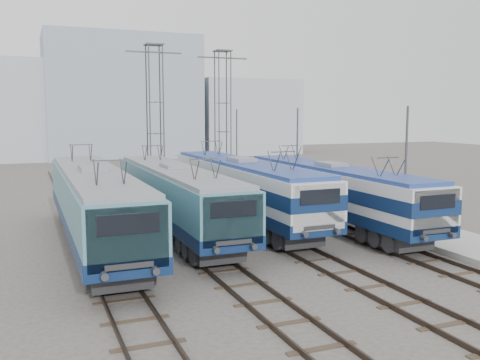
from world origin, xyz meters
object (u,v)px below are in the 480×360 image
at_px(catenary_tower_west, 155,113).
at_px(mast_mid, 297,156).
at_px(mast_front, 405,173).
at_px(safety_cone, 417,230).
at_px(locomotive_far_left, 95,201).
at_px(locomotive_far_right, 332,189).
at_px(catenary_tower_east, 223,113).
at_px(locomotive_center_right, 243,185).
at_px(locomotive_center_left, 176,194).
at_px(mast_rear, 237,147).

xyz_separation_m(catenary_tower_west, mast_mid, (8.60, -8.00, -3.14)).
distance_m(mast_front, mast_mid, 12.00).
height_order(mast_front, safety_cone, mast_front).
bearing_deg(locomotive_far_left, mast_mid, 27.39).
xyz_separation_m(locomotive_far_right, catenary_tower_east, (-0.25, 17.88, 4.40)).
distance_m(locomotive_center_right, safety_cone, 10.30).
bearing_deg(locomotive_center_left, mast_front, -27.34).
distance_m(mast_front, safety_cone, 3.01).
relative_size(mast_front, mast_rear, 1.00).
relative_size(locomotive_center_left, locomotive_center_right, 0.97).
xyz_separation_m(catenary_tower_east, mast_mid, (2.10, -10.00, -3.14)).
bearing_deg(mast_rear, catenary_tower_east, -136.40).
relative_size(locomotive_center_left, mast_rear, 2.56).
xyz_separation_m(locomotive_center_right, catenary_tower_west, (-2.25, 13.07, 4.29)).
height_order(catenary_tower_east, safety_cone, catenary_tower_east).
bearing_deg(locomotive_center_right, mast_front, -47.50).
distance_m(locomotive_far_left, safety_cone, 16.42).
bearing_deg(locomotive_center_right, locomotive_far_right, -31.94).
distance_m(locomotive_far_left, mast_rear, 25.20).
bearing_deg(locomotive_far_left, mast_front, -14.77).
relative_size(catenary_tower_east, mast_front, 1.71).
relative_size(locomotive_far_right, safety_cone, 28.94).
bearing_deg(locomotive_center_left, catenary_tower_west, 81.11).
relative_size(locomotive_center_right, catenary_tower_east, 1.54).
relative_size(catenary_tower_east, mast_rear, 1.71).
xyz_separation_m(locomotive_center_right, mast_mid, (6.35, 5.07, 1.14)).
height_order(locomotive_center_right, catenary_tower_east, catenary_tower_east).
height_order(locomotive_far_left, mast_rear, mast_rear).
bearing_deg(mast_front, locomotive_center_right, 132.50).
bearing_deg(mast_front, locomotive_far_left, 165.23).
relative_size(catenary_tower_east, mast_mid, 1.71).
bearing_deg(mast_front, mast_rear, 90.00).
bearing_deg(mast_rear, locomotive_far_left, -127.57).
bearing_deg(catenary_tower_west, mast_front, -66.73).
xyz_separation_m(locomotive_far_left, locomotive_far_right, (13.50, 0.08, -0.11)).
bearing_deg(mast_front, locomotive_far_right, 114.16).
height_order(locomotive_center_left, mast_front, mast_front).
relative_size(mast_mid, safety_cone, 11.57).
distance_m(locomotive_center_left, mast_rear, 21.39).
bearing_deg(mast_mid, locomotive_far_right, -103.22).
bearing_deg(safety_cone, catenary_tower_west, 113.04).
height_order(locomotive_far_right, safety_cone, locomotive_far_right).
relative_size(locomotive_center_left, locomotive_far_right, 1.02).
distance_m(catenary_tower_east, safety_cone, 23.69).
xyz_separation_m(locomotive_far_left, mast_mid, (15.35, 7.95, 1.15)).
distance_m(locomotive_center_left, locomotive_far_right, 9.12).
bearing_deg(locomotive_far_right, locomotive_center_right, 148.06).
distance_m(catenary_tower_west, mast_front, 22.00).
distance_m(mast_front, mast_rear, 24.00).
distance_m(locomotive_center_right, catenary_tower_west, 13.94).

